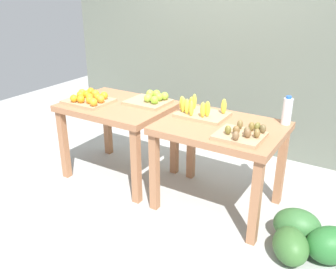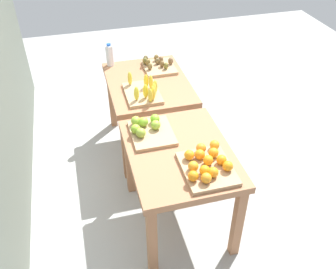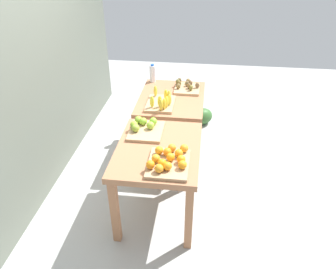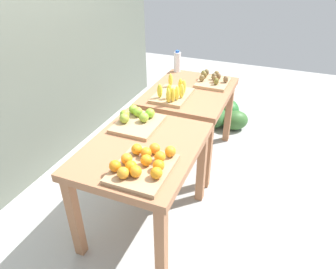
% 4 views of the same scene
% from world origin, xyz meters
% --- Properties ---
extents(ground_plane, '(8.00, 8.00, 0.00)m').
position_xyz_m(ground_plane, '(0.00, 0.00, 0.00)').
color(ground_plane, '#A5A7A4').
extents(back_wall, '(4.40, 0.12, 3.00)m').
position_xyz_m(back_wall, '(0.00, 1.35, 1.50)').
color(back_wall, '#5F665A').
rests_on(back_wall, ground_plane).
extents(display_table_left, '(1.04, 0.80, 0.80)m').
position_xyz_m(display_table_left, '(-0.56, 0.00, 0.68)').
color(display_table_left, '#A16A48').
rests_on(display_table_left, ground_plane).
extents(display_table_right, '(1.04, 0.80, 0.80)m').
position_xyz_m(display_table_right, '(0.56, 0.00, 0.68)').
color(display_table_right, '#A16A48').
rests_on(display_table_right, ground_plane).
extents(orange_bin, '(0.46, 0.37, 0.11)m').
position_xyz_m(orange_bin, '(-0.81, -0.13, 0.84)').
color(orange_bin, tan).
rests_on(orange_bin, display_table_left).
extents(apple_bin, '(0.40, 0.34, 0.11)m').
position_xyz_m(apple_bin, '(-0.28, 0.18, 0.83)').
color(apple_bin, tan).
rests_on(apple_bin, display_table_left).
extents(banana_crate, '(0.44, 0.32, 0.17)m').
position_xyz_m(banana_crate, '(0.31, 0.09, 0.84)').
color(banana_crate, tan).
rests_on(banana_crate, display_table_right).
extents(kiwi_bin, '(0.36, 0.33, 0.10)m').
position_xyz_m(kiwi_bin, '(0.81, -0.17, 0.83)').
color(kiwi_bin, tan).
rests_on(kiwi_bin, display_table_right).
extents(water_bottle, '(0.08, 0.08, 0.25)m').
position_xyz_m(water_bottle, '(1.02, 0.31, 0.91)').
color(water_bottle, silver).
rests_on(water_bottle, display_table_right).
extents(watermelon_pile, '(0.69, 0.62, 0.28)m').
position_xyz_m(watermelon_pile, '(1.41, -0.24, 0.14)').
color(watermelon_pile, '#26662B').
rests_on(watermelon_pile, ground_plane).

